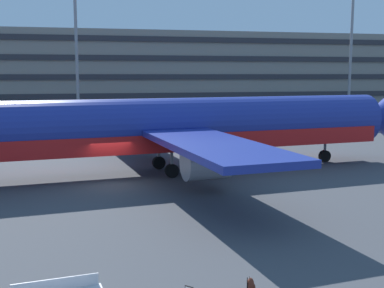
# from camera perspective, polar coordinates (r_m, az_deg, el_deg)

# --- Properties ---
(ground_plane) EXTENTS (600.00, 600.00, 0.00)m
(ground_plane) POSITION_cam_1_polar(r_m,az_deg,el_deg) (30.78, -9.21, -4.52)
(ground_plane) COLOR #424449
(terminal_structure) EXTENTS (136.48, 15.85, 12.49)m
(terminal_structure) POSITION_cam_1_polar(r_m,az_deg,el_deg) (74.24, -11.64, 7.64)
(terminal_structure) COLOR gray
(terminal_structure) RESTS_ON ground_plane
(airliner) EXTENTS (36.25, 29.34, 10.50)m
(airliner) POSITION_cam_1_polar(r_m,az_deg,el_deg) (33.31, -1.85, 1.93)
(airliner) COLOR navy
(airliner) RESTS_ON ground_plane
(light_mast_left) EXTENTS (1.80, 0.50, 20.73)m
(light_mast_left) POSITION_cam_1_polar(r_m,az_deg,el_deg) (60.32, -13.28, 13.02)
(light_mast_left) COLOR gray
(light_mast_left) RESTS_ON ground_plane
(light_mast_center_left) EXTENTS (1.80, 0.50, 20.02)m
(light_mast_center_left) POSITION_cam_1_polar(r_m,az_deg,el_deg) (69.96, 17.94, 11.84)
(light_mast_center_left) COLOR gray
(light_mast_center_left) RESTS_ON ground_plane
(backpack_large) EXTENTS (0.34, 0.38, 0.51)m
(backpack_large) POSITION_cam_1_polar(r_m,az_deg,el_deg) (15.92, 6.81, -15.89)
(backpack_large) COLOR #592619
(backpack_large) RESTS_ON ground_plane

